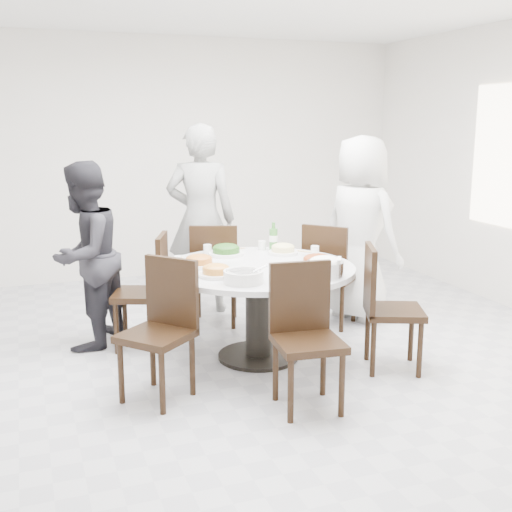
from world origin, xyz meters
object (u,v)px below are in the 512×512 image
object	(u,v)px
chair_n	(215,273)
diner_middle	(201,219)
diner_left	(85,256)
diner_right	(360,229)
rice_bowl	(325,269)
dining_table	(258,312)
chair_nw	(140,292)
chair_s	(308,340)
soup_bowl	(243,277)
chair_ne	(331,274)
beverage_bottle	(273,237)
chair_sw	(156,332)
chair_se	(394,309)

from	to	relation	value
chair_n	diner_middle	world-z (taller)	diner_middle
chair_n	diner_left	world-z (taller)	diner_left
diner_right	rice_bowl	distance (m)	1.46
dining_table	chair_nw	bearing A→B (deg)	145.28
chair_s	chair_n	bearing A→B (deg)	97.39
soup_bowl	diner_left	bearing A→B (deg)	129.14
dining_table	chair_ne	distance (m)	1.09
dining_table	chair_n	distance (m)	0.97
chair_n	dining_table	bearing A→B (deg)	113.68
chair_ne	diner_right	world-z (taller)	diner_right
chair_n	rice_bowl	size ratio (longest dim) A/B	3.56
diner_left	soup_bowl	bearing A→B (deg)	75.48
diner_middle	beverage_bottle	xyz separation A→B (m)	(0.40, -0.91, -0.04)
diner_right	diner_middle	distance (m)	1.53
diner_left	beverage_bottle	world-z (taller)	diner_left
chair_n	beverage_bottle	distance (m)	0.72
chair_nw	beverage_bottle	world-z (taller)	beverage_bottle
chair_sw	chair_se	distance (m)	1.79
chair_se	soup_bowl	distance (m)	1.20
diner_left	diner_right	bearing A→B (deg)	124.11
diner_middle	diner_left	bearing A→B (deg)	51.38
chair_n	rice_bowl	world-z (taller)	chair_n
beverage_bottle	diner_right	bearing A→B (deg)	8.74
chair_s	chair_se	distance (m)	0.98
dining_table	diner_left	world-z (taller)	diner_left
diner_right	diner_middle	bearing A→B (deg)	38.57
chair_nw	chair_s	xyz separation A→B (m)	(0.82, -1.53, 0.00)
rice_bowl	dining_table	bearing A→B (deg)	124.46
diner_middle	rice_bowl	size ratio (longest dim) A/B	6.84
dining_table	chair_se	bearing A→B (deg)	-32.31
dining_table	chair_nw	xyz separation A→B (m)	(-0.83, 0.57, 0.10)
chair_s	chair_sw	bearing A→B (deg)	157.62
rice_bowl	soup_bowl	size ratio (longest dim) A/B	0.95
dining_table	chair_s	world-z (taller)	chair_s
chair_s	diner_right	world-z (taller)	diner_right
chair_se	diner_right	world-z (taller)	diner_right
chair_ne	diner_right	distance (m)	0.51
chair_se	diner_left	world-z (taller)	diner_left
diner_middle	rice_bowl	distance (m)	1.95
chair_nw	rice_bowl	bearing A→B (deg)	67.85
diner_left	chair_nw	bearing A→B (deg)	103.03
diner_right	soup_bowl	size ratio (longest dim) A/B	6.16
chair_nw	diner_right	world-z (taller)	diner_right
chair_ne	chair_nw	bearing A→B (deg)	46.92
chair_se	chair_sw	bearing A→B (deg)	110.32
chair_nw	beverage_bottle	distance (m)	1.22
diner_left	chair_n	bearing A→B (deg)	136.81
dining_table	diner_right	world-z (taller)	diner_right
chair_ne	chair_sw	size ratio (longest dim) A/B	1.00
diner_left	beverage_bottle	bearing A→B (deg)	117.66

